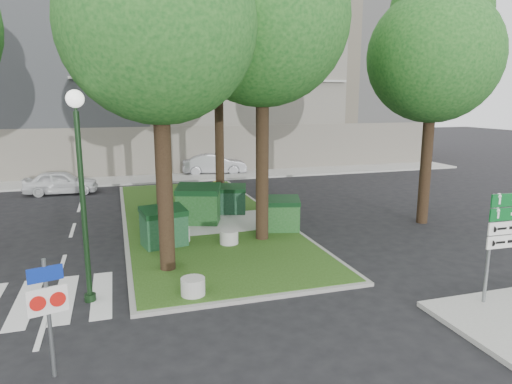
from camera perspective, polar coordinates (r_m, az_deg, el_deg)
name	(u,v)px	position (r m, az deg, el deg)	size (l,w,h in m)	color
ground	(241,302)	(11.60, -1.88, -13.53)	(120.00, 120.00, 0.00)	black
median_island	(202,219)	(19.06, -6.81, -3.33)	(6.00, 16.00, 0.12)	#254614
median_kerb	(202,219)	(19.07, -6.81, -3.36)	(6.30, 16.30, 0.10)	gray
building_sidewalk	(163,178)	(29.19, -11.54, 1.68)	(42.00, 3.00, 0.12)	#999993
zebra_crossing	(83,296)	(12.68, -20.77, -12.04)	(5.00, 3.00, 0.01)	silver
apartment_building	(148,57)	(36.39, -13.31, 16.05)	(41.00, 12.00, 16.00)	tan
tree_median_near_left	(161,5)	(13.01, -11.84, 21.94)	(5.20, 5.20, 10.53)	black
tree_median_near_right	(265,1)	(15.79, 1.09, 22.72)	(5.60, 5.60, 11.46)	black
tree_median_mid	(158,46)	(19.41, -12.21, 17.36)	(4.80, 4.80, 9.99)	black
tree_median_far	(219,26)	(23.03, -4.63, 19.96)	(5.80, 5.80, 11.93)	black
tree_street_right	(436,44)	(19.39, 21.56, 16.86)	(5.00, 5.00, 10.06)	black
dumpster_a	(164,227)	(15.51, -11.44, -4.27)	(1.61, 1.28, 1.33)	#0F371B
dumpster_b	(198,205)	(18.06, -7.22, -1.56)	(1.95, 1.64, 1.54)	#123F14
dumpster_c	(230,199)	(19.57, -3.21, -0.93)	(1.53, 1.26, 1.23)	#0F351F
dumpster_d	(281,214)	(17.01, 3.14, -2.77)	(1.56, 1.27, 1.26)	#144315
bollard_left	(193,286)	(11.70, -7.89, -11.61)	(0.61, 0.61, 0.43)	#AAA9A5
bollard_right	(229,237)	(15.51, -3.40, -5.65)	(0.63, 0.63, 0.45)	#A4A39F
bollard_mid	(181,235)	(15.94, -9.37, -5.32)	(0.62, 0.62, 0.44)	#A7A7A2
litter_bin	(217,188)	(23.29, -4.87, 0.46)	(0.40, 0.40, 0.71)	yellow
street_lamp	(81,173)	(11.45, -21.07, 2.27)	(0.41, 0.41, 5.13)	black
traffic_sign_pole	(48,302)	(8.95, -24.60, -12.44)	(0.65, 0.22, 2.23)	slate
directional_sign	(510,230)	(12.39, 29.21, -4.12)	(1.33, 0.12, 2.66)	slate
car_white	(61,182)	(26.16, -23.21, 1.12)	(1.48, 3.69, 1.26)	silver
car_silver	(214,164)	(30.59, -5.24, 3.51)	(1.47, 4.22, 1.39)	gray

